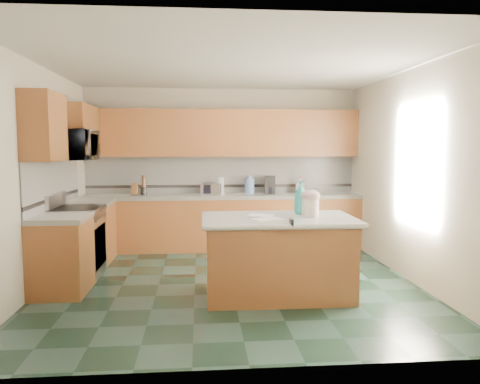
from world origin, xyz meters
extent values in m
plane|color=black|center=(0.00, 0.00, 0.00)|extent=(4.60, 4.60, 0.00)
plane|color=white|center=(0.00, 0.00, 2.70)|extent=(4.60, 4.60, 0.00)
cube|color=beige|center=(0.00, 2.32, 1.35)|extent=(4.60, 0.04, 2.70)
cube|color=beige|center=(0.00, -2.32, 1.35)|extent=(4.60, 0.04, 2.70)
cube|color=beige|center=(-2.32, 0.00, 1.35)|extent=(0.04, 4.60, 2.70)
cube|color=beige|center=(2.32, 0.00, 1.35)|extent=(0.04, 4.60, 2.70)
cube|color=brown|center=(0.00, 2.00, 0.43)|extent=(4.60, 0.60, 0.86)
cube|color=silver|center=(0.00, 2.00, 0.89)|extent=(4.60, 0.64, 0.06)
cube|color=brown|center=(0.00, 2.13, 1.94)|extent=(4.60, 0.33, 0.78)
cube|color=silver|center=(0.00, 2.29, 1.24)|extent=(4.60, 0.02, 0.63)
cube|color=black|center=(0.00, 2.28, 1.04)|extent=(4.60, 0.01, 0.05)
cube|color=brown|center=(-2.00, 1.29, 0.43)|extent=(0.60, 0.82, 0.86)
cube|color=silver|center=(-2.00, 1.29, 0.89)|extent=(0.64, 0.82, 0.06)
cube|color=brown|center=(-2.00, -0.24, 0.43)|extent=(0.60, 0.72, 0.86)
cube|color=silver|center=(-2.00, -0.24, 0.89)|extent=(0.64, 0.72, 0.06)
cube|color=silver|center=(-2.29, 0.55, 1.24)|extent=(0.02, 2.30, 0.63)
cube|color=black|center=(-2.28, 0.55, 1.04)|extent=(0.01, 2.30, 0.05)
cube|color=brown|center=(-2.13, 1.42, 1.94)|extent=(0.33, 1.09, 0.78)
cube|color=brown|center=(-2.13, -0.24, 1.94)|extent=(0.33, 0.72, 0.78)
cube|color=#B7B7BC|center=(-2.00, 0.50, 0.44)|extent=(0.60, 0.76, 0.88)
cube|color=black|center=(-1.71, 0.50, 0.40)|extent=(0.02, 0.68, 0.55)
cube|color=black|center=(-2.00, 0.50, 0.90)|extent=(0.62, 0.78, 0.04)
cylinder|color=#B7B7BC|center=(-1.68, 0.50, 0.78)|extent=(0.02, 0.66, 0.02)
cube|color=#B7B7BC|center=(-2.26, 0.50, 1.02)|extent=(0.06, 0.76, 0.18)
imported|color=#B7B7BC|center=(-2.00, 0.50, 1.73)|extent=(0.50, 0.73, 0.41)
cube|color=brown|center=(0.51, -0.55, 0.43)|extent=(1.63, 0.94, 0.86)
cube|color=silver|center=(0.51, -0.55, 0.89)|extent=(1.73, 1.05, 0.06)
cylinder|color=silver|center=(0.51, -1.06, 0.89)|extent=(1.72, 0.08, 0.06)
cylinder|color=white|center=(0.88, -0.56, 1.02)|extent=(0.26, 0.26, 0.21)
ellipsoid|color=#CA9AA2|center=(0.88, -0.56, 1.16)|extent=(0.22, 0.22, 0.14)
cylinder|color=tan|center=(0.88, -0.56, 1.21)|extent=(0.07, 0.02, 0.02)
sphere|color=tan|center=(0.84, -0.56, 1.21)|extent=(0.04, 0.04, 0.04)
sphere|color=tan|center=(0.91, -0.56, 1.21)|extent=(0.04, 0.04, 0.04)
imported|color=teal|center=(0.81, -0.33, 1.11)|extent=(0.16, 0.16, 0.39)
cube|color=white|center=(0.37, -0.71, 0.92)|extent=(0.39, 0.35, 0.00)
cube|color=white|center=(0.32, -0.43, 0.92)|extent=(0.35, 0.31, 0.00)
cube|color=black|center=(0.56, -1.04, 0.93)|extent=(0.03, 0.09, 0.08)
cylinder|color=black|center=(0.56, -1.09, 0.91)|extent=(0.01, 0.06, 0.01)
cube|color=#472814|center=(-1.45, 2.05, 1.01)|extent=(0.11, 0.15, 0.21)
cylinder|color=black|center=(-1.31, 2.08, 0.99)|extent=(0.11, 0.11, 0.13)
cylinder|color=#472814|center=(-1.31, 2.08, 1.15)|extent=(0.06, 0.06, 0.19)
cube|color=#B7B7BC|center=(-0.18, 2.05, 1.01)|extent=(0.38, 0.32, 0.19)
cube|color=black|center=(-0.18, 1.95, 1.01)|extent=(0.29, 0.01, 0.15)
cylinder|color=white|center=(-0.04, 2.10, 1.06)|extent=(0.12, 0.12, 0.28)
cylinder|color=#B7B7BC|center=(-0.04, 2.10, 0.93)|extent=(0.18, 0.18, 0.01)
cylinder|color=#5877A8|center=(0.46, 2.06, 1.06)|extent=(0.16, 0.16, 0.27)
cylinder|color=#5877A8|center=(0.46, 2.06, 1.21)|extent=(0.08, 0.08, 0.04)
cube|color=black|center=(0.81, 2.08, 1.07)|extent=(0.20, 0.21, 0.30)
cylinder|color=black|center=(0.81, 2.04, 0.98)|extent=(0.12, 0.12, 0.12)
imported|color=white|center=(1.33, 2.05, 1.05)|extent=(0.16, 0.16, 0.26)
cylinder|color=red|center=(1.33, 2.05, 1.19)|extent=(0.02, 0.02, 0.03)
cube|color=white|center=(2.29, -0.20, 1.50)|extent=(0.02, 1.40, 1.10)
camera|label=1|loc=(-0.38, -5.76, 1.71)|focal=35.00mm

